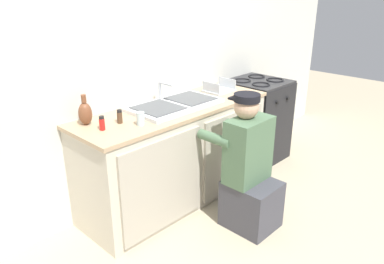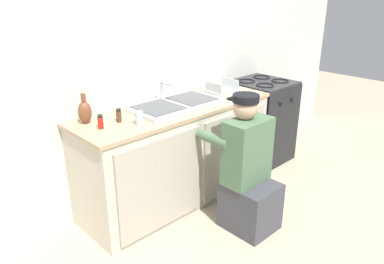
# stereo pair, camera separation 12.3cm
# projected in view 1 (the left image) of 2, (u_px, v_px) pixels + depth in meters

# --- Properties ---
(ground_plane) EXTENTS (12.00, 12.00, 0.00)m
(ground_plane) POSITION_uv_depth(u_px,v_px,m) (200.00, 209.00, 3.32)
(ground_plane) COLOR tan
(back_wall) EXTENTS (6.00, 0.10, 2.50)m
(back_wall) POSITION_uv_depth(u_px,v_px,m) (147.00, 59.00, 3.28)
(back_wall) COLOR silver
(back_wall) RESTS_ON ground_plane
(counter_cabinet) EXTENTS (1.81, 0.62, 0.86)m
(counter_cabinet) POSITION_uv_depth(u_px,v_px,m) (177.00, 156.00, 3.35)
(counter_cabinet) COLOR beige
(counter_cabinet) RESTS_ON ground_plane
(countertop) EXTENTS (1.85, 0.62, 0.03)m
(countertop) POSITION_uv_depth(u_px,v_px,m) (175.00, 108.00, 3.19)
(countertop) COLOR tan
(countertop) RESTS_ON counter_cabinet
(sink_double_basin) EXTENTS (0.80, 0.44, 0.19)m
(sink_double_basin) POSITION_uv_depth(u_px,v_px,m) (175.00, 104.00, 3.18)
(sink_double_basin) COLOR silver
(sink_double_basin) RESTS_ON countertop
(stove_range) EXTENTS (0.59, 0.62, 0.91)m
(stove_range) POSITION_uv_depth(u_px,v_px,m) (256.00, 120.00, 4.18)
(stove_range) COLOR black
(stove_range) RESTS_ON ground_plane
(plumber_person) EXTENTS (0.42, 0.61, 1.10)m
(plumber_person) POSITION_uv_depth(u_px,v_px,m) (249.00, 174.00, 2.97)
(plumber_person) COLOR #3F3F47
(plumber_person) RESTS_ON ground_plane
(spice_bottle_pepper) EXTENTS (0.04, 0.04, 0.10)m
(spice_bottle_pepper) POSITION_uv_depth(u_px,v_px,m) (120.00, 117.00, 2.79)
(spice_bottle_pepper) COLOR #513823
(spice_bottle_pepper) RESTS_ON countertop
(water_glass) EXTENTS (0.06, 0.06, 0.10)m
(water_glass) POSITION_uv_depth(u_px,v_px,m) (141.00, 119.00, 2.75)
(water_glass) COLOR #ADC6CC
(water_glass) RESTS_ON countertop
(vase_decorative) EXTENTS (0.10, 0.10, 0.23)m
(vase_decorative) POSITION_uv_depth(u_px,v_px,m) (85.00, 113.00, 2.75)
(vase_decorative) COLOR brown
(vase_decorative) RESTS_ON countertop
(dish_rack_tray) EXTENTS (0.28, 0.22, 0.11)m
(dish_rack_tray) POSITION_uv_depth(u_px,v_px,m) (219.00, 89.00, 3.62)
(dish_rack_tray) COLOR #B2B7BC
(dish_rack_tray) RESTS_ON countertop
(spice_bottle_red) EXTENTS (0.04, 0.04, 0.10)m
(spice_bottle_red) POSITION_uv_depth(u_px,v_px,m) (102.00, 123.00, 2.66)
(spice_bottle_red) COLOR red
(spice_bottle_red) RESTS_ON countertop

